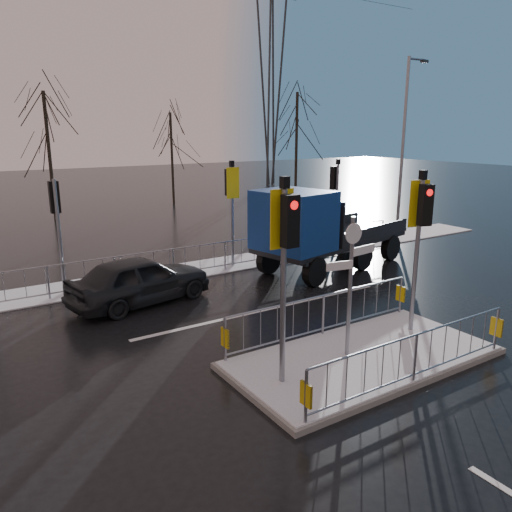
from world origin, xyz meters
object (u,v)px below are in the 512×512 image
flatbed_truck (311,229)px  street_lamp_right (404,142)px  traffic_island (363,344)px  car_far_lane (140,280)px

flatbed_truck → street_lamp_right: 8.18m
traffic_island → car_far_lane: (-2.79, 6.24, 0.32)m
traffic_island → car_far_lane: traffic_island is taller
car_far_lane → street_lamp_right: (13.37, 2.25, 3.67)m
traffic_island → street_lamp_right: street_lamp_right is taller
car_far_lane → flatbed_truck: bearing=-102.8°
traffic_island → flatbed_truck: size_ratio=0.88×
traffic_island → flatbed_truck: 6.95m
flatbed_truck → street_lamp_right: bearing=18.9°
traffic_island → car_far_lane: size_ratio=1.43×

